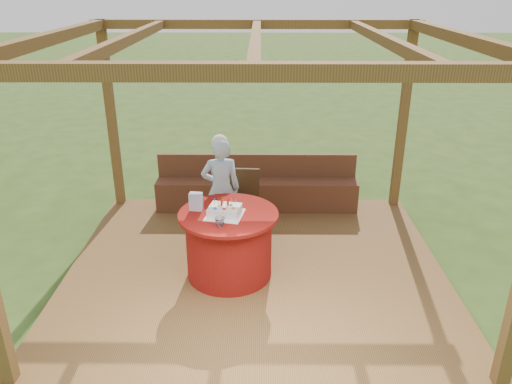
# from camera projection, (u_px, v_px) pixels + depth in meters

# --- Properties ---
(ground) EXTENTS (60.00, 60.00, 0.00)m
(ground) POSITION_uv_depth(u_px,v_px,m) (256.00, 275.00, 6.12)
(ground) COLOR #2C4717
(ground) RESTS_ON ground
(deck) EXTENTS (4.50, 4.00, 0.12)m
(deck) POSITION_uv_depth(u_px,v_px,m) (256.00, 271.00, 6.10)
(deck) COLOR brown
(deck) RESTS_ON ground
(pergola) EXTENTS (4.50, 4.00, 2.72)m
(pergola) POSITION_uv_depth(u_px,v_px,m) (256.00, 77.00, 5.17)
(pergola) COLOR brown
(pergola) RESTS_ON deck
(bench) EXTENTS (3.00, 0.42, 0.80)m
(bench) POSITION_uv_depth(u_px,v_px,m) (257.00, 191.00, 7.55)
(bench) COLOR brown
(bench) RESTS_ON deck
(table) EXTENTS (1.14, 1.14, 0.80)m
(table) POSITION_uv_depth(u_px,v_px,m) (229.00, 244.00, 5.76)
(table) COLOR maroon
(table) RESTS_ON deck
(chair) EXTENTS (0.45, 0.45, 0.87)m
(chair) POSITION_uv_depth(u_px,v_px,m) (243.00, 199.00, 6.76)
(chair) COLOR #3B2712
(chair) RESTS_ON deck
(elderly_woman) EXTENTS (0.55, 0.40, 1.44)m
(elderly_woman) POSITION_uv_depth(u_px,v_px,m) (221.00, 188.00, 6.50)
(elderly_woman) COLOR #91BBD8
(elderly_woman) RESTS_ON deck
(birthday_cake) EXTENTS (0.46, 0.46, 0.18)m
(birthday_cake) POSITION_uv_depth(u_px,v_px,m) (225.00, 211.00, 5.54)
(birthday_cake) COLOR white
(birthday_cake) RESTS_ON table
(gift_bag) EXTENTS (0.16, 0.11, 0.21)m
(gift_bag) POSITION_uv_depth(u_px,v_px,m) (196.00, 201.00, 5.65)
(gift_bag) COLOR #E795D3
(gift_bag) RESTS_ON table
(drinking_glass) EXTENTS (0.14, 0.14, 0.10)m
(drinking_glass) POSITION_uv_depth(u_px,v_px,m) (220.00, 222.00, 5.29)
(drinking_glass) COLOR white
(drinking_glass) RESTS_ON table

